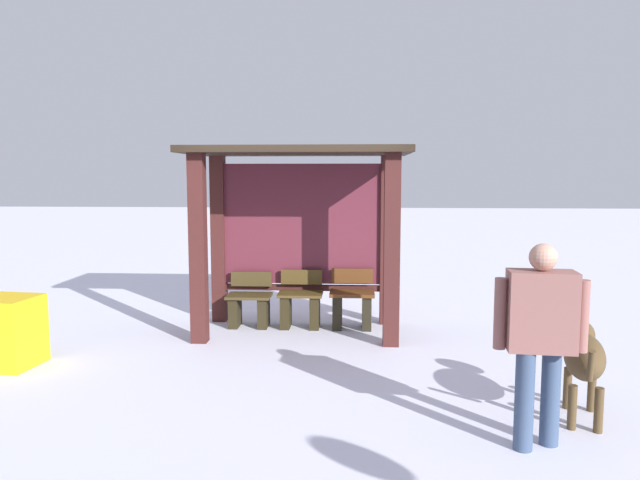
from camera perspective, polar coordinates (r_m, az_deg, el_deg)
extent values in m
plane|color=white|center=(7.80, -2.06, -8.82)|extent=(60.00, 60.00, 0.00)
cube|color=#421D1B|center=(7.27, -11.63, -0.85)|extent=(0.19, 0.19, 2.29)
cube|color=#421D1B|center=(7.03, 6.91, -1.01)|extent=(0.19, 0.19, 2.29)
cube|color=#421D1B|center=(8.30, -9.71, 0.05)|extent=(0.19, 0.19, 2.29)
cube|color=#421D1B|center=(8.09, 6.47, -0.06)|extent=(0.19, 0.19, 2.29)
cube|color=black|center=(7.54, -2.13, 8.55)|extent=(2.78, 1.54, 0.08)
cube|color=maroon|center=(8.09, -1.73, 1.55)|extent=(2.13, 0.08, 1.64)
cube|color=#421D1B|center=(8.19, -1.72, -4.59)|extent=(2.13, 0.06, 0.08)
cube|color=#41341B|center=(8.02, -6.83, -5.36)|extent=(0.59, 0.41, 0.04)
cube|color=#41341B|center=(8.17, -6.61, -3.73)|extent=(0.56, 0.04, 0.20)
cube|color=black|center=(8.04, -5.43, -6.91)|extent=(0.12, 0.35, 0.40)
cube|color=black|center=(8.11, -8.17, -6.84)|extent=(0.12, 0.35, 0.40)
cube|color=#483718|center=(7.92, -1.90, -5.21)|extent=(0.59, 0.41, 0.04)
cube|color=#483718|center=(8.07, -1.78, -3.58)|extent=(0.56, 0.04, 0.20)
cube|color=black|center=(7.96, -0.49, -6.89)|extent=(0.12, 0.35, 0.44)
cube|color=black|center=(7.99, -3.30, -6.84)|extent=(0.12, 0.35, 0.44)
cube|color=#563015|center=(7.89, 3.10, -5.15)|extent=(0.59, 0.42, 0.04)
cube|color=#563015|center=(8.04, 3.12, -3.47)|extent=(0.56, 0.04, 0.20)
cube|color=black|center=(7.94, 4.51, -6.90)|extent=(0.12, 0.36, 0.45)
cube|color=black|center=(7.94, 1.68, -6.88)|extent=(0.12, 0.36, 0.45)
cube|color=#915C55|center=(4.65, 20.49, -6.40)|extent=(0.50, 0.30, 0.59)
sphere|color=tan|center=(4.58, 20.67, -1.56)|extent=(0.20, 0.20, 0.20)
cylinder|color=#384B69|center=(4.91, 21.27, -13.86)|extent=(0.15, 0.15, 0.74)
cylinder|color=#384B69|center=(4.76, 19.04, -14.42)|extent=(0.15, 0.15, 0.74)
cylinder|color=#915C55|center=(4.73, 23.93, -6.71)|extent=(0.10, 0.10, 0.53)
cylinder|color=#915C55|center=(4.60, 16.92, -6.78)|extent=(0.10, 0.10, 0.53)
ellipsoid|color=#4F3C23|center=(5.42, 24.07, -10.20)|extent=(0.49, 0.76, 0.35)
sphere|color=#4F3C23|center=(5.83, 23.66, -8.34)|extent=(0.26, 0.26, 0.26)
cylinder|color=#4F3C23|center=(5.02, 24.59, -10.93)|extent=(0.08, 0.15, 0.27)
cylinder|color=#4F3C23|center=(5.76, 24.66, -13.02)|extent=(0.07, 0.07, 0.36)
cylinder|color=#4F3C23|center=(5.74, 22.69, -13.00)|extent=(0.07, 0.07, 0.36)
cylinder|color=#4F3C23|center=(5.33, 25.22, -14.59)|extent=(0.07, 0.07, 0.36)
cylinder|color=#4F3C23|center=(5.31, 23.08, -14.58)|extent=(0.07, 0.07, 0.36)
cube|color=yellow|center=(7.21, -28.17, -7.76)|extent=(0.76, 0.64, 0.75)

